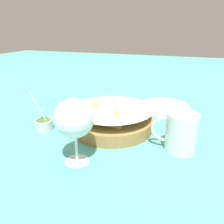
{
  "coord_description": "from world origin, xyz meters",
  "views": [
    {
      "loc": [
        -0.24,
        0.65,
        0.32
      ],
      "look_at": [
        -0.02,
        0.03,
        0.06
      ],
      "focal_mm": 35.0,
      "sensor_mm": 36.0,
      "label": 1
    }
  ],
  "objects_px": {
    "beer_mug": "(181,134)",
    "side_plate": "(165,106)",
    "sauce_cup": "(44,124)",
    "wine_glass": "(75,120)",
    "food_basket": "(112,120)"
  },
  "relations": [
    {
      "from": "food_basket",
      "to": "wine_glass",
      "type": "relative_size",
      "value": 1.6
    },
    {
      "from": "food_basket",
      "to": "side_plate",
      "type": "distance_m",
      "value": 0.29
    },
    {
      "from": "sauce_cup",
      "to": "side_plate",
      "type": "relative_size",
      "value": 0.59
    },
    {
      "from": "sauce_cup",
      "to": "wine_glass",
      "type": "xyz_separation_m",
      "value": [
        -0.19,
        0.13,
        0.09
      ]
    },
    {
      "from": "sauce_cup",
      "to": "beer_mug",
      "type": "xyz_separation_m",
      "value": [
        -0.43,
        -0.01,
        0.03
      ]
    },
    {
      "from": "food_basket",
      "to": "beer_mug",
      "type": "relative_size",
      "value": 2.13
    },
    {
      "from": "wine_glass",
      "to": "beer_mug",
      "type": "xyz_separation_m",
      "value": [
        -0.24,
        -0.14,
        -0.07
      ]
    },
    {
      "from": "sauce_cup",
      "to": "wine_glass",
      "type": "relative_size",
      "value": 0.76
    },
    {
      "from": "food_basket",
      "to": "sauce_cup",
      "type": "height_order",
      "value": "sauce_cup"
    },
    {
      "from": "sauce_cup",
      "to": "side_plate",
      "type": "bearing_deg",
      "value": -136.28
    },
    {
      "from": "side_plate",
      "to": "wine_glass",
      "type": "bearing_deg",
      "value": 71.12
    },
    {
      "from": "beer_mug",
      "to": "side_plate",
      "type": "bearing_deg",
      "value": -76.64
    },
    {
      "from": "food_basket",
      "to": "sauce_cup",
      "type": "bearing_deg",
      "value": 20.8
    },
    {
      "from": "beer_mug",
      "to": "side_plate",
      "type": "distance_m",
      "value": 0.33
    },
    {
      "from": "beer_mug",
      "to": "food_basket",
      "type": "bearing_deg",
      "value": -16.74
    }
  ]
}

